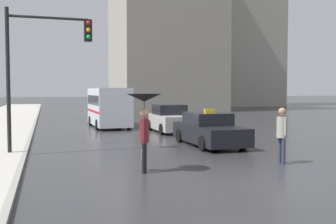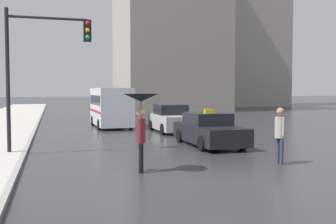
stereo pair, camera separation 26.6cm
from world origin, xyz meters
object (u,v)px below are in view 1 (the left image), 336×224
taxi (209,130)px  sedan_red (170,119)px  ambulance_van (109,106)px  pedestrian_man (282,130)px  pedestrian_with_umbrella (144,109)px  traffic_light (43,54)px

taxi → sedan_red: size_ratio=1.11×
ambulance_van → pedestrian_man: 14.74m
sedan_red → taxi: bearing=89.1°
pedestrian_with_umbrella → ambulance_van: bearing=12.9°
traffic_light → pedestrian_with_umbrella: bearing=-57.8°
traffic_light → sedan_red: bearing=42.1°
pedestrian_man → ambulance_van: bearing=-163.9°
sedan_red → traffic_light: (-6.77, -6.11, 2.95)m
taxi → ambulance_van: size_ratio=0.82×
pedestrian_man → pedestrian_with_umbrella: bearing=-86.9°
taxi → pedestrian_man: size_ratio=2.48×
taxi → traffic_light: traffic_light is taller
pedestrian_man → traffic_light: 8.75m
taxi → sedan_red: (0.09, 5.74, 0.06)m
sedan_red → traffic_light: 9.58m
taxi → pedestrian_man: 4.69m
ambulance_van → traffic_light: size_ratio=1.03×
sedan_red → ambulance_van: ambulance_van is taller
sedan_red → ambulance_van: size_ratio=0.74×
taxi → ambulance_van: (-2.78, 9.72, 0.74)m
pedestrian_with_umbrella → traffic_light: (-2.70, 4.27, 1.85)m
taxi → pedestrian_man: bearing=96.2°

